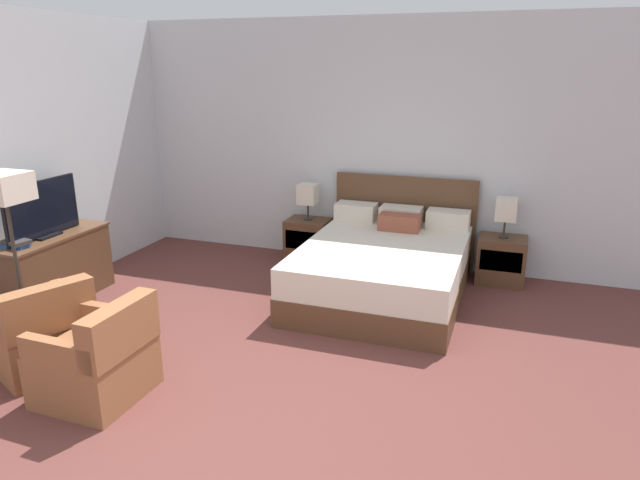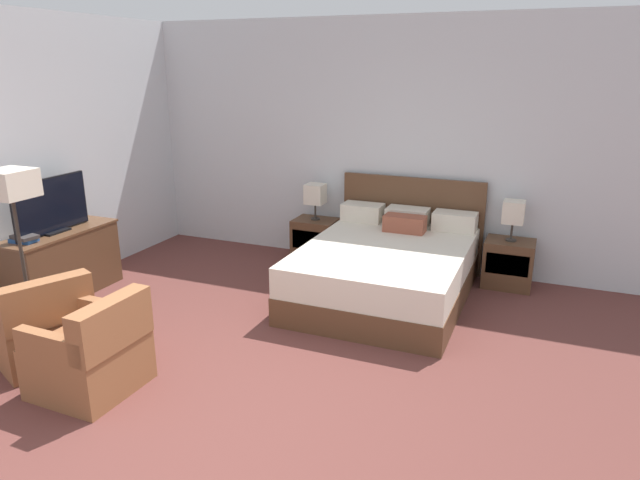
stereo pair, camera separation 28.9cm
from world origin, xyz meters
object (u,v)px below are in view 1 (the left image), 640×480
at_px(floor_lamp, 6,200).
at_px(tv, 42,210).
at_px(bed, 384,267).
at_px(table_lamp_left, 308,195).
at_px(book_red_cover, 15,245).
at_px(armchair_companion, 98,361).
at_px(table_lamp_right, 506,210).
at_px(book_blue_cover, 16,242).
at_px(nightstand_left, 308,240).
at_px(nightstand_right, 501,260).
at_px(armchair_by_window, 42,335).
at_px(dresser, 54,267).

bearing_deg(floor_lamp, tv, 116.52).
bearing_deg(bed, table_lamp_left, 145.54).
distance_m(book_red_cover, armchair_companion, 1.91).
distance_m(table_lamp_right, book_blue_cover, 4.93).
distance_m(bed, floor_lamp, 3.57).
bearing_deg(nightstand_left, book_red_cover, -129.07).
xyz_separation_m(nightstand_left, armchair_companion, (-0.37, -3.36, 0.02)).
distance_m(book_red_cover, floor_lamp, 0.72).
height_order(nightstand_left, nightstand_right, same).
xyz_separation_m(book_blue_cover, armchair_by_window, (0.90, -0.70, -0.48)).
height_order(bed, armchair_companion, bed).
bearing_deg(tv, table_lamp_right, 26.15).
height_order(nightstand_left, book_blue_cover, book_blue_cover).
relative_size(nightstand_right, table_lamp_left, 1.18).
bearing_deg(armchair_by_window, floor_lamp, 146.59).
distance_m(nightstand_left, book_red_cover, 3.21).
relative_size(dresser, floor_lamp, 0.83).
relative_size(bed, book_blue_cover, 9.07).
distance_m(nightstand_right, tv, 4.82).
height_order(nightstand_right, tv, tv).
xyz_separation_m(table_lamp_right, armchair_by_window, (-3.37, -3.17, -0.55)).
bearing_deg(bed, dresser, -157.94).
distance_m(bed, armchair_by_window, 3.26).
bearing_deg(book_red_cover, tv, 88.74).
distance_m(table_lamp_left, table_lamp_right, 2.29).
relative_size(nightstand_left, dresser, 0.42).
height_order(table_lamp_right, tv, tv).
height_order(book_red_cover, book_blue_cover, book_blue_cover).
height_order(dresser, armchair_by_window, armchair_by_window).
bearing_deg(floor_lamp, table_lamp_left, 59.52).
xyz_separation_m(dresser, floor_lamp, (0.35, -0.74, 0.90)).
bearing_deg(table_lamp_right, dresser, -154.34).
bearing_deg(floor_lamp, nightstand_left, 59.50).
distance_m(dresser, armchair_by_window, 1.44).
bearing_deg(book_red_cover, armchair_companion, -28.86).
xyz_separation_m(book_blue_cover, armchair_companion, (1.61, -0.90, -0.48)).
bearing_deg(dresser, table_lamp_right, 25.66).
bearing_deg(bed, floor_lamp, -144.23).
xyz_separation_m(bed, armchair_companion, (-1.51, -2.58, -0.03)).
xyz_separation_m(nightstand_left, nightstand_right, (2.29, 0.00, 0.00)).
xyz_separation_m(bed, floor_lamp, (-2.79, -2.01, 0.95)).
relative_size(book_red_cover, book_blue_cover, 1.00).
bearing_deg(dresser, armchair_by_window, -50.57).
bearing_deg(nightstand_right, book_red_cover, -150.12).
relative_size(nightstand_left, armchair_companion, 0.69).
bearing_deg(book_red_cover, dresser, 89.23).
bearing_deg(nightstand_left, armchair_companion, -96.25).
distance_m(bed, book_red_cover, 3.59).
height_order(table_lamp_left, armchair_companion, table_lamp_left).
relative_size(nightstand_left, nightstand_right, 1.00).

